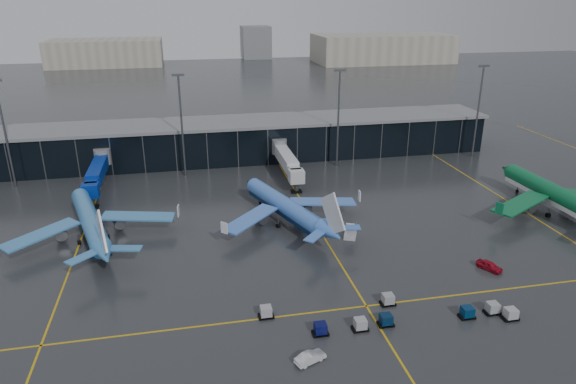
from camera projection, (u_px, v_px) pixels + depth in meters
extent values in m
plane|color=#282B2D|center=(281.00, 264.00, 87.60)|extent=(600.00, 600.00, 0.00)
cube|color=black|center=(238.00, 141.00, 142.42)|extent=(140.00, 16.00, 10.00)
cube|color=slate|center=(238.00, 122.00, 140.51)|extent=(142.00, 17.00, 0.80)
cylinder|color=#595B60|center=(102.00, 157.00, 127.95)|extent=(4.00, 4.00, 4.00)
cube|color=navy|center=(95.00, 177.00, 115.91)|extent=(3.00, 24.00, 3.00)
cylinder|color=#595B60|center=(92.00, 202.00, 110.18)|extent=(1.00, 1.00, 2.60)
cylinder|color=#595B60|center=(279.00, 146.00, 136.48)|extent=(4.00, 4.00, 4.00)
cube|color=silver|center=(290.00, 165.00, 124.44)|extent=(3.00, 24.00, 3.00)
cylinder|color=#595B60|center=(296.00, 187.00, 118.71)|extent=(1.00, 1.00, 2.60)
cylinder|color=#595B60|center=(6.00, 136.00, 118.34)|extent=(0.50, 0.50, 25.00)
cylinder|color=#595B60|center=(182.00, 127.00, 125.91)|extent=(0.50, 0.50, 25.00)
cube|color=#595B60|center=(178.00, 75.00, 121.33)|extent=(3.00, 0.40, 0.60)
cylinder|color=#595B60|center=(338.00, 120.00, 133.49)|extent=(0.50, 0.50, 25.00)
cube|color=#595B60|center=(340.00, 70.00, 128.90)|extent=(3.00, 0.40, 0.60)
cylinder|color=#595B60|center=(478.00, 113.00, 141.06)|extent=(0.50, 0.50, 25.00)
cube|color=#595B60|center=(484.00, 66.00, 136.48)|extent=(3.00, 0.40, 0.60)
cube|color=#B2AD99|center=(382.00, 48.00, 344.52)|extent=(90.00, 42.00, 18.00)
cube|color=#B2AD99|center=(106.00, 53.00, 329.06)|extent=(70.00, 38.00, 16.00)
cube|color=#B2AD99|center=(256.00, 42.00, 365.18)|extent=(20.00, 20.00, 22.00)
cube|color=gold|center=(84.00, 232.00, 99.23)|extent=(0.30, 120.00, 0.02)
cube|color=gold|center=(309.00, 213.00, 107.76)|extent=(0.30, 120.00, 0.02)
cube|color=gold|center=(502.00, 197.00, 116.28)|extent=(0.30, 120.00, 0.02)
cube|color=gold|center=(366.00, 306.00, 75.79)|extent=(220.00, 0.30, 0.02)
cube|color=black|center=(388.00, 303.00, 76.13)|extent=(2.20, 1.50, 0.36)
cube|color=gray|center=(388.00, 299.00, 75.86)|extent=(1.60, 1.50, 1.50)
cube|color=black|center=(467.00, 316.00, 73.06)|extent=(2.20, 1.50, 0.36)
cube|color=#052447|center=(467.00, 312.00, 72.78)|extent=(1.60, 1.50, 1.50)
cube|color=black|center=(492.00, 312.00, 74.04)|extent=(2.20, 1.50, 0.36)
cube|color=#909498|center=(493.00, 308.00, 73.76)|extent=(1.60, 1.50, 1.50)
cube|color=black|center=(510.00, 318.00, 72.70)|extent=(2.20, 1.50, 0.36)
cube|color=#9A9DA3|center=(511.00, 313.00, 72.42)|extent=(1.60, 1.50, 1.50)
cube|color=black|center=(320.00, 333.00, 69.45)|extent=(2.20, 1.50, 0.36)
cube|color=#050941|center=(320.00, 328.00, 69.17)|extent=(1.60, 1.50, 1.50)
cube|color=black|center=(360.00, 328.00, 70.42)|extent=(2.20, 1.50, 0.36)
cube|color=#95989D|center=(360.00, 324.00, 70.14)|extent=(1.60, 1.50, 1.50)
cube|color=black|center=(266.00, 316.00, 73.15)|extent=(2.20, 1.50, 0.36)
cube|color=#9899A0|center=(266.00, 311.00, 72.88)|extent=(1.60, 1.50, 1.50)
cube|color=black|center=(386.00, 324.00, 71.36)|extent=(2.20, 1.50, 0.36)
cube|color=#041B38|center=(386.00, 319.00, 71.08)|extent=(1.60, 1.50, 1.50)
cube|color=silver|center=(350.00, 235.00, 97.18)|extent=(3.27, 3.80, 0.80)
cube|color=silver|center=(351.00, 226.00, 96.49)|extent=(2.58, 3.23, 2.29)
imported|color=#A00C1D|center=(489.00, 266.00, 85.59)|extent=(3.58, 4.67, 1.48)
imported|color=silver|center=(310.00, 357.00, 64.07)|extent=(4.41, 2.95, 1.37)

